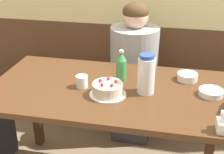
# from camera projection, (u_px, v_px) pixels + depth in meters

# --- Properties ---
(bench_seat) EXTENTS (2.18, 0.38, 0.43)m
(bench_seat) POSITION_uv_depth(u_px,v_px,m) (129.00, 101.00, 2.84)
(bench_seat) COLOR #56331E
(bench_seat) RESTS_ON ground_plane
(dining_table) EXTENTS (1.46, 0.78, 0.76)m
(dining_table) POSITION_uv_depth(u_px,v_px,m) (110.00, 102.00, 1.91)
(dining_table) COLOR #4C2D19
(dining_table) RESTS_ON ground_plane
(birthday_cake) EXTENTS (0.21, 0.21, 0.09)m
(birthday_cake) POSITION_uv_depth(u_px,v_px,m) (108.00, 89.00, 1.78)
(birthday_cake) COLOR white
(birthday_cake) RESTS_ON dining_table
(water_pitcher) EXTENTS (0.10, 0.10, 0.24)m
(water_pitcher) POSITION_uv_depth(u_px,v_px,m) (146.00, 74.00, 1.77)
(water_pitcher) COLOR white
(water_pitcher) RESTS_ON dining_table
(soju_bottle) EXTENTS (0.06, 0.06, 0.20)m
(soju_bottle) POSITION_uv_depth(u_px,v_px,m) (121.00, 66.00, 1.93)
(soju_bottle) COLOR #388E4C
(soju_bottle) RESTS_ON dining_table
(bowl_soup_white) EXTENTS (0.13, 0.13, 0.04)m
(bowl_soup_white) POSITION_uv_depth(u_px,v_px,m) (187.00, 77.00, 1.96)
(bowl_soup_white) COLOR white
(bowl_soup_white) RESTS_ON dining_table
(bowl_rice_small) EXTENTS (0.14, 0.14, 0.03)m
(bowl_rice_small) POSITION_uv_depth(u_px,v_px,m) (211.00, 92.00, 1.79)
(bowl_rice_small) COLOR white
(bowl_rice_small) RESTS_ON dining_table
(glass_water_tall) EXTENTS (0.07, 0.07, 0.07)m
(glass_water_tall) POSITION_uv_depth(u_px,v_px,m) (82.00, 81.00, 1.87)
(glass_water_tall) COLOR silver
(glass_water_tall) RESTS_ON dining_table
(person_pale_blue_shirt) EXTENTS (0.38, 0.38, 1.15)m
(person_pale_blue_shirt) POSITION_uv_depth(u_px,v_px,m) (134.00, 74.00, 2.52)
(person_pale_blue_shirt) COLOR #33333D
(person_pale_blue_shirt) RESTS_ON ground_plane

